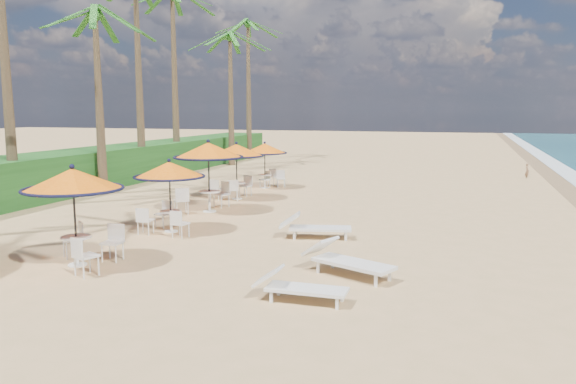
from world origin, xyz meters
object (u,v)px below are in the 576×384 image
object	(u,v)px
station_2	(208,157)
lounger_far	(313,226)
station_1	(168,179)
station_3	(236,157)
lounger_near	(297,286)
station_0	(76,192)
station_4	(266,154)
lounger_mid	(345,259)

from	to	relation	value
station_2	lounger_far	distance (m)	5.82
station_1	station_3	size ratio (longest dim) A/B	0.94
lounger_near	lounger_far	distance (m)	5.43
station_0	station_2	distance (m)	7.39
station_4	station_2	bearing A→B (deg)	-88.96
station_3	lounger_near	world-z (taller)	station_3
lounger_near	lounger_mid	world-z (taller)	lounger_mid
station_0	lounger_near	distance (m)	6.00
lounger_mid	station_2	bearing A→B (deg)	159.41
station_2	lounger_near	bearing A→B (deg)	-54.52
station_2	lounger_near	distance (m)	10.26
station_0	station_4	bearing A→B (deg)	91.01
station_0	station_4	xyz separation A→B (m)	(-0.25, 13.89, -0.18)
station_4	station_0	bearing A→B (deg)	-88.99
station_1	station_4	world-z (taller)	station_1
lounger_near	lounger_far	world-z (taller)	lounger_far
station_0	station_1	distance (m)	3.94
station_2	lounger_mid	distance (m)	9.08
lounger_mid	lounger_near	bearing A→B (deg)	-80.82
station_1	station_3	distance (m)	6.46
station_4	lounger_near	size ratio (longest dim) A/B	1.19
station_4	lounger_far	world-z (taller)	station_4
station_4	lounger_near	xyz separation A→B (m)	(5.99, -14.74, -1.30)
station_4	lounger_far	bearing A→B (deg)	-62.73
station_2	lounger_far	size ratio (longest dim) A/B	1.22
station_0	lounger_far	bearing A→B (deg)	44.04
station_3	lounger_mid	world-z (taller)	station_3
station_4	lounger_mid	world-z (taller)	station_4
station_1	station_2	xyz separation A→B (m)	(-0.35, 3.46, 0.37)
lounger_far	lounger_mid	bearing A→B (deg)	-76.46
station_1	station_2	bearing A→B (deg)	95.85
station_1	station_2	size ratio (longest dim) A/B	0.85
station_3	lounger_near	xyz separation A→B (m)	(6.05, -11.22, -1.44)
lounger_far	station_3	bearing A→B (deg)	116.78
lounger_mid	station_4	bearing A→B (deg)	140.75
lounger_near	station_2	bearing A→B (deg)	124.60
station_0	lounger_far	world-z (taller)	station_0
station_0	station_4	world-z (taller)	station_0
station_1	lounger_mid	distance (m)	6.76
lounger_far	station_1	bearing A→B (deg)	173.95
station_0	station_3	world-z (taller)	station_0
station_4	lounger_near	distance (m)	15.97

